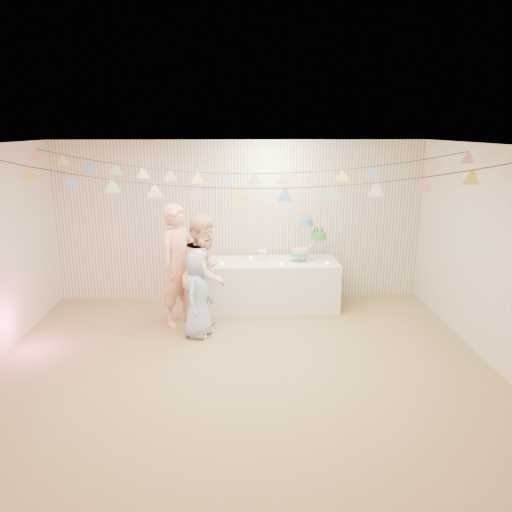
{
  "coord_description": "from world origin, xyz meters",
  "views": [
    {
      "loc": [
        -0.05,
        -5.53,
        2.78
      ],
      "look_at": [
        0.2,
        0.8,
        1.15
      ],
      "focal_mm": 35.0,
      "sensor_mm": 36.0,
      "label": 1
    }
  ],
  "objects_px": {
    "cake_stand": "(308,239)",
    "person_adult_b": "(205,274)",
    "person_adult_a": "(178,265)",
    "person_child": "(198,293)",
    "table": "(273,284)"
  },
  "relations": [
    {
      "from": "cake_stand",
      "to": "person_adult_b",
      "type": "relative_size",
      "value": 0.42
    },
    {
      "from": "person_adult_a",
      "to": "person_adult_b",
      "type": "distance_m",
      "value": 0.48
    },
    {
      "from": "person_adult_a",
      "to": "person_child",
      "type": "bearing_deg",
      "value": -109.34
    },
    {
      "from": "table",
      "to": "person_adult_a",
      "type": "height_order",
      "value": "person_adult_a"
    },
    {
      "from": "table",
      "to": "person_adult_b",
      "type": "bearing_deg",
      "value": -137.93
    },
    {
      "from": "cake_stand",
      "to": "person_child",
      "type": "relative_size",
      "value": 0.57
    },
    {
      "from": "table",
      "to": "person_child",
      "type": "xyz_separation_m",
      "value": [
        -1.1,
        -1.09,
        0.23
      ]
    },
    {
      "from": "table",
      "to": "person_adult_b",
      "type": "xyz_separation_m",
      "value": [
        -1.01,
        -0.91,
        0.45
      ]
    },
    {
      "from": "person_adult_a",
      "to": "person_adult_b",
      "type": "height_order",
      "value": "person_adult_a"
    },
    {
      "from": "table",
      "to": "person_adult_b",
      "type": "distance_m",
      "value": 1.43
    },
    {
      "from": "person_adult_a",
      "to": "person_adult_b",
      "type": "xyz_separation_m",
      "value": [
        0.39,
        -0.27,
        -0.05
      ]
    },
    {
      "from": "cake_stand",
      "to": "person_child",
      "type": "xyz_separation_m",
      "value": [
        -1.65,
        -1.14,
        -0.49
      ]
    },
    {
      "from": "table",
      "to": "person_child",
      "type": "height_order",
      "value": "person_child"
    },
    {
      "from": "table",
      "to": "person_adult_a",
      "type": "distance_m",
      "value": 1.62
    },
    {
      "from": "person_adult_b",
      "to": "person_child",
      "type": "distance_m",
      "value": 0.3
    }
  ]
}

